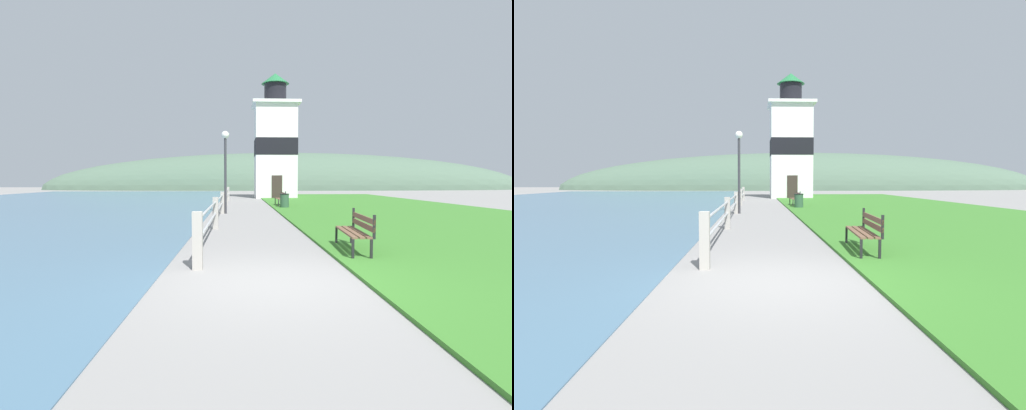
# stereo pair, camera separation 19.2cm
# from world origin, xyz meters

# --- Properties ---
(ground_plane) EXTENTS (160.00, 160.00, 0.00)m
(ground_plane) POSITION_xyz_m (0.00, 0.00, 0.00)
(ground_plane) COLOR gray
(grass_verge) EXTENTS (12.00, 43.84, 0.06)m
(grass_verge) POSITION_xyz_m (7.42, 14.61, 0.03)
(grass_verge) COLOR #387528
(grass_verge) RESTS_ON ground_plane
(seawall_railing) EXTENTS (0.18, 24.02, 1.06)m
(seawall_railing) POSITION_xyz_m (-1.32, 12.92, 0.63)
(seawall_railing) COLOR #A8A399
(seawall_railing) RESTS_ON ground_plane
(park_bench_near) EXTENTS (0.62, 2.03, 0.94)m
(park_bench_near) POSITION_xyz_m (2.08, 2.55, 0.54)
(park_bench_near) COLOR brown
(park_bench_near) RESTS_ON ground_plane
(park_bench_midway) EXTENTS (0.51, 1.85, 0.94)m
(park_bench_midway) POSITION_xyz_m (2.11, 18.24, 0.54)
(park_bench_midway) COLOR brown
(park_bench_midway) RESTS_ON ground_plane
(lighthouse) EXTENTS (4.13, 4.13, 11.05)m
(lighthouse) POSITION_xyz_m (2.78, 29.66, 4.77)
(lighthouse) COLOR white
(lighthouse) RESTS_ON ground_plane
(trash_bin) EXTENTS (0.54, 0.54, 0.84)m
(trash_bin) POSITION_xyz_m (2.09, 16.38, 0.42)
(trash_bin) COLOR #2D5138
(trash_bin) RESTS_ON ground_plane
(lamp_post) EXTENTS (0.36, 0.36, 3.96)m
(lamp_post) POSITION_xyz_m (-1.17, 13.00, 2.74)
(lamp_post) COLOR #333338
(lamp_post) RESTS_ON ground_plane
(distant_hillside) EXTENTS (80.00, 16.00, 12.00)m
(distant_hillside) POSITION_xyz_m (8.00, 59.23, 0.00)
(distant_hillside) COLOR #4C6651
(distant_hillside) RESTS_ON ground_plane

